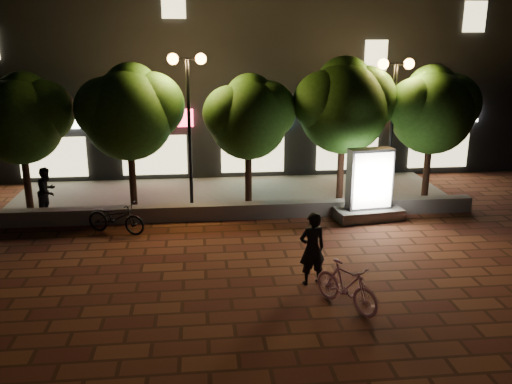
{
  "coord_description": "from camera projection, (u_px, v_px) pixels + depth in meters",
  "views": [
    {
      "loc": [
        -1.17,
        -13.07,
        5.94
      ],
      "look_at": [
        0.36,
        1.5,
        1.62
      ],
      "focal_mm": 38.36,
      "sensor_mm": 36.0,
      "label": 1
    }
  ],
  "objects": [
    {
      "name": "tree_right",
      "position": [
        345.0,
        103.0,
        18.86
      ],
      "size": [
        3.72,
        3.1,
        5.07
      ],
      "color": "black",
      "rests_on": "sidewalk"
    },
    {
      "name": "sidewalk",
      "position": [
        233.0,
        195.0,
        20.46
      ],
      "size": [
        16.0,
        5.0,
        0.08
      ],
      "primitive_type": "cube",
      "color": "slate",
      "rests_on": "ground"
    },
    {
      "name": "tree_mid",
      "position": [
        249.0,
        114.0,
        18.63
      ],
      "size": [
        3.24,
        2.7,
        4.5
      ],
      "color": "black",
      "rests_on": "sidewalk"
    },
    {
      "name": "rider",
      "position": [
        312.0,
        249.0,
        13.14
      ],
      "size": [
        0.75,
        0.57,
        1.83
      ],
      "primitive_type": "imported",
      "rotation": [
        0.0,
        0.0,
        3.36
      ],
      "color": "black",
      "rests_on": "ground"
    },
    {
      "name": "building_block",
      "position": [
        222.0,
        52.0,
        25.25
      ],
      "size": [
        28.0,
        8.12,
        11.3
      ],
      "color": "black",
      "rests_on": "ground"
    },
    {
      "name": "ad_kiosk",
      "position": [
        369.0,
        191.0,
        17.77
      ],
      "size": [
        2.3,
        1.36,
        2.35
      ],
      "color": "slate",
      "rests_on": "ground"
    },
    {
      "name": "street_lamp_right",
      "position": [
        394.0,
        93.0,
        18.68
      ],
      "size": [
        1.26,
        0.36,
        4.98
      ],
      "color": "black",
      "rests_on": "sidewalk"
    },
    {
      "name": "tree_far_left",
      "position": [
        21.0,
        115.0,
        17.85
      ],
      "size": [
        3.36,
        2.8,
        4.63
      ],
      "color": "black",
      "rests_on": "sidewalk"
    },
    {
      "name": "scooter_parked",
      "position": [
        116.0,
        218.0,
        16.61
      ],
      "size": [
        1.99,
        1.32,
        0.99
      ],
      "primitive_type": "imported",
      "rotation": [
        0.0,
        0.0,
        1.18
      ],
      "color": "black",
      "rests_on": "ground"
    },
    {
      "name": "retaining_wall",
      "position": [
        237.0,
        211.0,
        18.02
      ],
      "size": [
        16.0,
        0.45,
        0.5
      ],
      "primitive_type": "cube",
      "color": "slate",
      "rests_on": "ground"
    },
    {
      "name": "tree_far_right",
      "position": [
        433.0,
        107.0,
        19.23
      ],
      "size": [
        3.48,
        2.9,
        4.76
      ],
      "color": "black",
      "rests_on": "sidewalk"
    },
    {
      "name": "pedestrian",
      "position": [
        47.0,
        191.0,
        17.95
      ],
      "size": [
        0.84,
        0.94,
        1.62
      ],
      "primitive_type": "imported",
      "rotation": [
        0.0,
        0.0,
        1.23
      ],
      "color": "black",
      "rests_on": "sidewalk"
    },
    {
      "name": "scooter_pink",
      "position": [
        346.0,
        286.0,
        12.09
      ],
      "size": [
        1.4,
        1.74,
        1.06
      ],
      "primitive_type": "imported",
      "rotation": [
        0.0,
        0.0,
        0.59
      ],
      "color": "#C985A3",
      "rests_on": "ground"
    },
    {
      "name": "tree_left",
      "position": [
        130.0,
        109.0,
        18.16
      ],
      "size": [
        3.6,
        3.0,
        4.89
      ],
      "color": "black",
      "rests_on": "sidewalk"
    },
    {
      "name": "street_lamp_left",
      "position": [
        188.0,
        92.0,
        17.94
      ],
      "size": [
        1.26,
        0.36,
        5.18
      ],
      "color": "black",
      "rests_on": "sidewalk"
    },
    {
      "name": "ground",
      "position": [
        248.0,
        268.0,
        14.27
      ],
      "size": [
        80.0,
        80.0,
        0.0
      ],
      "primitive_type": "plane",
      "color": "brown",
      "rests_on": "ground"
    }
  ]
}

